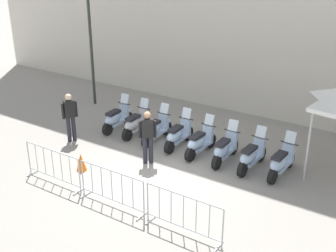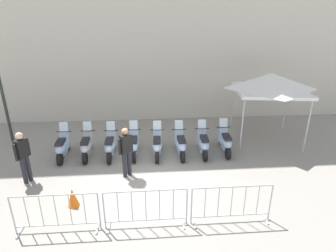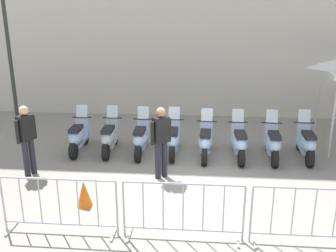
{
  "view_description": "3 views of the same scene",
  "coord_description": "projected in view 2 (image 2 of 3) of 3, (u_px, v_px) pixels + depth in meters",
  "views": [
    {
      "loc": [
        7.81,
        -8.35,
        6.36
      ],
      "look_at": [
        -0.69,
        1.23,
        0.95
      ],
      "focal_mm": 46.14,
      "sensor_mm": 36.0,
      "label": 1
    },
    {
      "loc": [
        1.22,
        -7.59,
        4.87
      ],
      "look_at": [
        0.58,
        2.16,
        1.11
      ],
      "focal_mm": 29.0,
      "sensor_mm": 36.0,
      "label": 2
    },
    {
      "loc": [
        1.31,
        -7.51,
        3.74
      ],
      "look_at": [
        -0.72,
        1.19,
        1.01
      ],
      "focal_mm": 38.94,
      "sensor_mm": 36.0,
      "label": 3
    }
  ],
  "objects": [
    {
      "name": "ground_plane",
      "position": [
        146.0,
        181.0,
        8.89
      ],
      "size": [
        120.0,
        120.0,
        0.0
      ],
      "primitive_type": "plane",
      "color": "gray"
    },
    {
      "name": "motorcycle_0",
      "position": [
        62.0,
        147.0,
        10.23
      ],
      "size": [
        0.68,
        1.71,
        1.24
      ],
      "color": "black",
      "rests_on": "ground"
    },
    {
      "name": "motorcycle_1",
      "position": [
        87.0,
        146.0,
        10.3
      ],
      "size": [
        0.67,
        1.72,
        1.24
      ],
      "color": "black",
      "rests_on": "ground"
    },
    {
      "name": "motorcycle_2",
      "position": [
        110.0,
        146.0,
        10.32
      ],
      "size": [
        0.63,
        1.72,
        1.24
      ],
      "color": "black",
      "rests_on": "ground"
    },
    {
      "name": "motorcycle_3",
      "position": [
        134.0,
        145.0,
        10.41
      ],
      "size": [
        0.64,
        1.72,
        1.24
      ],
      "color": "black",
      "rests_on": "ground"
    },
    {
      "name": "motorcycle_4",
      "position": [
        157.0,
        145.0,
        10.38
      ],
      "size": [
        0.56,
        1.73,
        1.24
      ],
      "color": "black",
      "rests_on": "ground"
    },
    {
      "name": "motorcycle_5",
      "position": [
        181.0,
        144.0,
        10.43
      ],
      "size": [
        0.64,
        1.72,
        1.24
      ],
      "color": "black",
      "rests_on": "ground"
    },
    {
      "name": "motorcycle_6",
      "position": [
        203.0,
        144.0,
        10.51
      ],
      "size": [
        0.56,
        1.73,
        1.24
      ],
      "color": "black",
      "rests_on": "ground"
    },
    {
      "name": "motorcycle_7",
      "position": [
        225.0,
        142.0,
        10.66
      ],
      "size": [
        0.56,
        1.73,
        1.24
      ],
      "color": "black",
      "rests_on": "ground"
    },
    {
      "name": "barrier_segment_0",
      "position": [
        56.0,
        213.0,
        6.58
      ],
      "size": [
        2.07,
        0.72,
        1.07
      ],
      "color": "#B2B5B7",
      "rests_on": "ground"
    },
    {
      "name": "barrier_segment_1",
      "position": [
        146.0,
        209.0,
        6.74
      ],
      "size": [
        2.07,
        0.72,
        1.07
      ],
      "color": "#B2B5B7",
      "rests_on": "ground"
    },
    {
      "name": "barrier_segment_2",
      "position": [
        231.0,
        204.0,
        6.9
      ],
      "size": [
        2.07,
        0.72,
        1.07
      ],
      "color": "#B2B5B7",
      "rests_on": "ground"
    },
    {
      "name": "officer_near_row_end",
      "position": [
        126.0,
        150.0,
        8.83
      ],
      "size": [
        0.41,
        0.42,
        1.73
      ],
      "color": "#23232D",
      "rests_on": "ground"
    },
    {
      "name": "officer_mid_plaza",
      "position": [
        23.0,
        155.0,
        8.49
      ],
      "size": [
        0.33,
        0.52,
        1.73
      ],
      "color": "#23232D",
      "rests_on": "ground"
    },
    {
      "name": "canopy_tent",
      "position": [
        270.0,
        83.0,
        11.2
      ],
      "size": [
        2.78,
        2.78,
        2.91
      ],
      "color": "silver",
      "rests_on": "ground"
    },
    {
      "name": "traffic_cone",
      "position": [
        73.0,
        197.0,
        7.58
      ],
      "size": [
        0.32,
        0.32,
        0.55
      ],
      "primitive_type": "cone",
      "color": "orange",
      "rests_on": "ground"
    }
  ]
}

